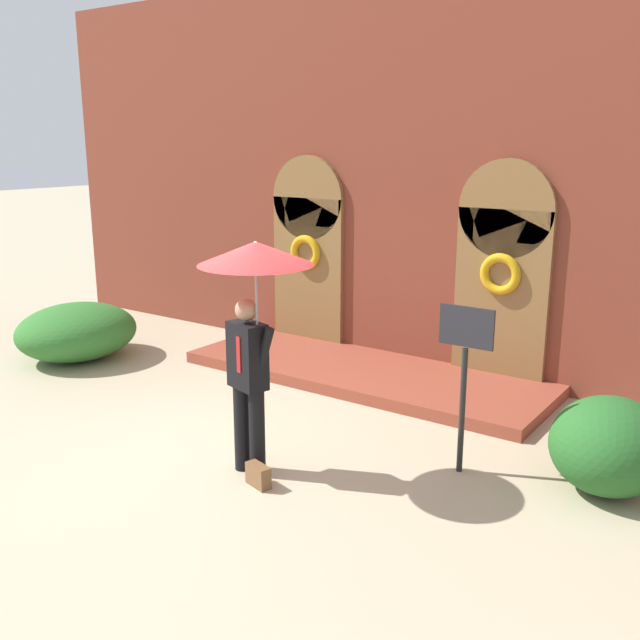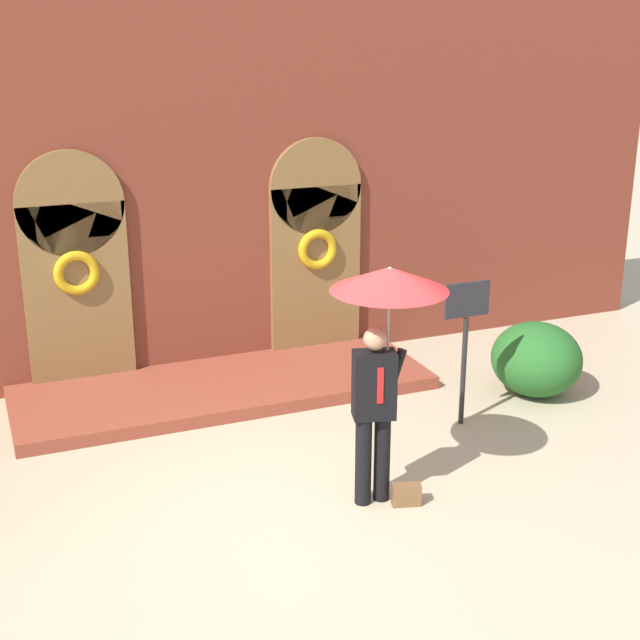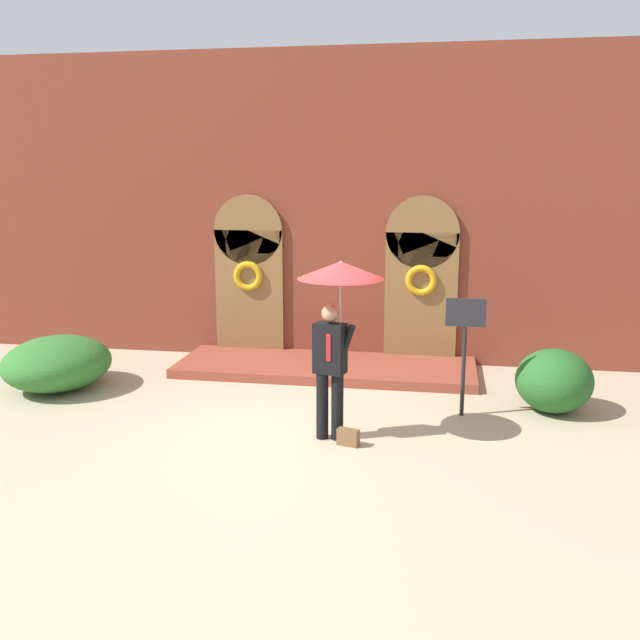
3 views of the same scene
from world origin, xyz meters
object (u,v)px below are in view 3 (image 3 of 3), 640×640
Objects in this scene: person_with_umbrella at (338,296)px; handbag at (348,437)px; sign_post at (465,337)px; shrub_left at (57,363)px; shrub_right at (554,381)px.

person_with_umbrella reaches higher than handbag.
person_with_umbrella is 2.18m from sign_post.
person_with_umbrella is 1.82m from handbag.
sign_post is 6.49m from shrub_left.
person_with_umbrella reaches higher than shrub_left.
sign_post is 1.47× the size of shrub_right.
person_with_umbrella is at bearing -143.21° from sign_post.
sign_post is 0.93× the size of shrub_left.
sign_post is (1.47, 1.43, 1.05)m from handbag.
person_with_umbrella reaches higher than shrub_right.
handbag is 0.16× the size of sign_post.
sign_post reaches higher than handbag.
person_with_umbrella is 5.23m from shrub_left.
shrub_left is 7.77m from shrub_right.
handbag is at bearing -48.80° from person_with_umbrella.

